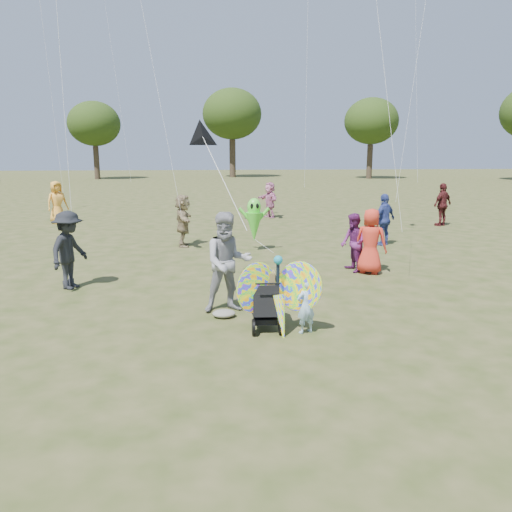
# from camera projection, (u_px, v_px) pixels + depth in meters

# --- Properties ---
(ground) EXTENTS (160.00, 160.00, 0.00)m
(ground) POSITION_uv_depth(u_px,v_px,m) (275.00, 332.00, 9.07)
(ground) COLOR #51592B
(ground) RESTS_ON ground
(child_girl) EXTENTS (0.43, 0.35, 1.00)m
(child_girl) POSITION_uv_depth(u_px,v_px,m) (306.00, 306.00, 8.92)
(child_girl) COLOR #A3CAE7
(child_girl) RESTS_ON ground
(adult_man) EXTENTS (1.10, 0.91, 2.04)m
(adult_man) POSITION_uv_depth(u_px,v_px,m) (228.00, 262.00, 10.05)
(adult_man) COLOR gray
(adult_man) RESTS_ON ground
(grey_bag) EXTENTS (0.46, 0.38, 0.15)m
(grey_bag) POSITION_uv_depth(u_px,v_px,m) (224.00, 314.00, 9.86)
(grey_bag) COLOR gray
(grey_bag) RESTS_ON ground
(crowd_a) EXTENTS (1.02, 0.91, 1.75)m
(crowd_a) POSITION_uv_depth(u_px,v_px,m) (371.00, 241.00, 13.24)
(crowd_a) COLOR red
(crowd_a) RESTS_ON ground
(crowd_b) EXTENTS (1.06, 1.37, 1.86)m
(crowd_b) POSITION_uv_depth(u_px,v_px,m) (69.00, 250.00, 11.76)
(crowd_b) COLOR black
(crowd_b) RESTS_ON ground
(crowd_c) EXTENTS (1.11, 0.96, 1.79)m
(crowd_c) POSITION_uv_depth(u_px,v_px,m) (384.00, 220.00, 17.26)
(crowd_c) COLOR #32418B
(crowd_c) RESTS_ON ground
(crowd_d) EXTENTS (0.55, 1.66, 1.78)m
(crowd_d) POSITION_uv_depth(u_px,v_px,m) (183.00, 221.00, 17.06)
(crowd_d) COLOR #927C5A
(crowd_d) RESTS_ON ground
(crowd_e) EXTENTS (0.70, 0.85, 1.59)m
(crowd_e) POSITION_uv_depth(u_px,v_px,m) (353.00, 243.00, 13.46)
(crowd_e) COLOR #652160
(crowd_e) RESTS_ON ground
(crowd_g) EXTENTS (1.11, 1.07, 1.91)m
(crowd_g) POSITION_uv_depth(u_px,v_px,m) (57.00, 202.00, 22.48)
(crowd_g) COLOR gold
(crowd_g) RESTS_ON ground
(crowd_h) EXTENTS (1.18, 0.94, 1.87)m
(crowd_h) POSITION_uv_depth(u_px,v_px,m) (442.00, 205.00, 21.76)
(crowd_h) COLOR #4A181A
(crowd_h) RESTS_ON ground
(crowd_j) EXTENTS (1.09, 1.69, 1.75)m
(crowd_j) POSITION_uv_depth(u_px,v_px,m) (270.00, 200.00, 24.48)
(crowd_j) COLOR #C5709A
(crowd_j) RESTS_ON ground
(jogging_stroller) EXTENTS (0.54, 1.06, 1.09)m
(jogging_stroller) POSITION_uv_depth(u_px,v_px,m) (264.00, 296.00, 9.19)
(jogging_stroller) COLOR black
(jogging_stroller) RESTS_ON ground
(butterfly_kite) EXTENTS (1.74, 0.75, 1.64)m
(butterfly_kite) POSITION_uv_depth(u_px,v_px,m) (279.00, 297.00, 8.82)
(butterfly_kite) COLOR #FC2749
(butterfly_kite) RESTS_ON ground
(delta_kite_rig) EXTENTS (1.33, 2.50, 2.33)m
(delta_kite_rig) POSITION_uv_depth(u_px,v_px,m) (203.00, 137.00, 11.69)
(delta_kite_rig) COLOR black
(delta_kite_rig) RESTS_ON ground
(alien_kite) EXTENTS (1.12, 0.69, 1.74)m
(alien_kite) POSITION_uv_depth(u_px,v_px,m) (254.00, 222.00, 16.22)
(alien_kite) COLOR #51E535
(alien_kite) RESTS_ON ground
(tree_line) EXTENTS (91.78, 33.60, 10.79)m
(tree_line) POSITION_uv_depth(u_px,v_px,m) (253.00, 115.00, 51.82)
(tree_line) COLOR #3A2D21
(tree_line) RESTS_ON ground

